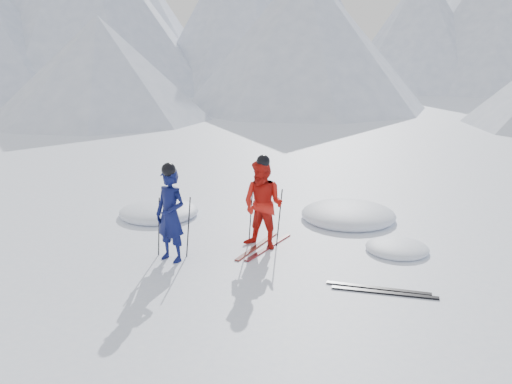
# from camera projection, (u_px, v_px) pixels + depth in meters

# --- Properties ---
(ground) EXTENTS (160.00, 160.00, 0.00)m
(ground) POSITION_uv_depth(u_px,v_px,m) (345.00, 261.00, 10.10)
(ground) COLOR white
(ground) RESTS_ON ground
(mountain_range) EXTENTS (106.15, 62.94, 15.53)m
(mountain_range) POSITION_uv_depth(u_px,v_px,m) (448.00, 7.00, 40.63)
(mountain_range) COLOR #B2BCD1
(mountain_range) RESTS_ON ground
(skier_blue) EXTENTS (0.75, 0.62, 1.75)m
(skier_blue) POSITION_uv_depth(u_px,v_px,m) (171.00, 215.00, 9.92)
(skier_blue) COLOR #0B1145
(skier_blue) RESTS_ON ground
(skier_red) EXTENTS (1.02, 0.89, 1.77)m
(skier_red) POSITION_uv_depth(u_px,v_px,m) (263.00, 205.00, 10.55)
(skier_red) COLOR red
(skier_red) RESTS_ON ground
(pole_blue_left) EXTENTS (0.12, 0.08, 1.17)m
(pole_blue_left) POSITION_uv_depth(u_px,v_px,m) (159.00, 227.00, 10.20)
(pole_blue_left) COLOR black
(pole_blue_left) RESTS_ON ground
(pole_blue_right) EXTENTS (0.12, 0.07, 1.17)m
(pole_blue_right) POSITION_uv_depth(u_px,v_px,m) (188.00, 227.00, 10.18)
(pole_blue_right) COLOR black
(pole_blue_right) RESTS_ON ground
(pole_red_left) EXTENTS (0.12, 0.09, 1.18)m
(pole_red_left) POSITION_uv_depth(u_px,v_px,m) (251.00, 214.00, 10.92)
(pole_red_left) COLOR black
(pole_red_left) RESTS_ON ground
(pole_red_right) EXTENTS (0.12, 0.08, 1.18)m
(pole_red_right) POSITION_uv_depth(u_px,v_px,m) (279.00, 218.00, 10.71)
(pole_red_right) COLOR black
(pole_red_right) RESTS_ON ground
(ski_worn_left) EXTENTS (0.53, 1.66, 0.03)m
(ski_worn_left) POSITION_uv_depth(u_px,v_px,m) (257.00, 246.00, 10.80)
(ski_worn_left) COLOR black
(ski_worn_left) RESTS_ON ground
(ski_worn_right) EXTENTS (0.64, 1.64, 0.03)m
(ski_worn_right) POSITION_uv_depth(u_px,v_px,m) (269.00, 247.00, 10.75)
(ski_worn_right) COLOR black
(ski_worn_right) RESTS_ON ground
(ski_loose_a) EXTENTS (1.70, 0.22, 0.03)m
(ski_loose_a) POSITION_uv_depth(u_px,v_px,m) (378.00, 288.00, 8.92)
(ski_loose_a) COLOR black
(ski_loose_a) RESTS_ON ground
(ski_loose_b) EXTENTS (1.70, 0.16, 0.03)m
(ski_loose_b) POSITION_uv_depth(u_px,v_px,m) (384.00, 293.00, 8.76)
(ski_loose_b) COLOR black
(ski_loose_b) RESTS_ON ground
(snow_lumps) EXTENTS (6.98, 3.58, 0.48)m
(snow_lumps) POSITION_uv_depth(u_px,v_px,m) (284.00, 220.00, 12.46)
(snow_lumps) COLOR white
(snow_lumps) RESTS_ON ground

